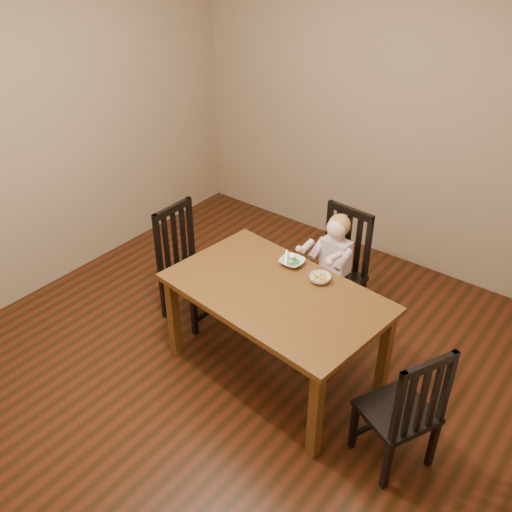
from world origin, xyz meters
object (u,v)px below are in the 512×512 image
Objects in this scene: toddler at (334,260)px; bowl_veg at (320,278)px; chair_right at (403,411)px; dining_table at (276,301)px; chair_left at (188,266)px; bowl_peas at (292,262)px; chair_child at (337,271)px.

toddler reaches higher than bowl_veg.
dining_table is at bearing 105.55° from chair_right.
toddler is (-1.03, 0.92, 0.15)m from chair_right.
chair_right is 1.83× the size of toddler.
chair_left is 5.62× the size of bowl_peas.
chair_child is at bearing 107.20° from bowl_veg.
chair_child is 0.56m from bowl_peas.
chair_right is 1.01m from bowl_veg.
dining_table is 1.60× the size of chair_child.
dining_table is 0.33m from bowl_veg.
bowl_veg is at bearing 111.11° from chair_child.
chair_child is 0.13m from toddler.
chair_right is 6.18× the size of bowl_veg.
dining_table is 0.75m from toddler.
chair_left is 1.14m from toddler.
dining_table is 1.62× the size of chair_left.
chair_child is at bearing 71.75° from chair_right.
bowl_peas is (0.86, 0.18, 0.29)m from chair_left.
chair_child is 1.41m from chair_right.
chair_child is at bearing 124.34° from chair_left.
toddler is (-0.00, -0.05, 0.13)m from chair_child.
bowl_veg is (0.17, 0.26, 0.11)m from dining_table.
chair_child reaches higher than bowl_veg.
bowl_veg is at bearing 96.45° from chair_left.
chair_right is at bearing -9.53° from dining_table.
bowl_peas is (-1.13, 0.49, 0.31)m from chair_right.
dining_table is at bearing 93.65° from toddler.
chair_left is (-0.96, -0.65, -0.01)m from chair_child.
chair_left reaches higher than dining_table.
dining_table is 3.09× the size of toddler.
chair_child is 1.93× the size of toddler.
bowl_veg is (0.17, -0.48, 0.16)m from toddler.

